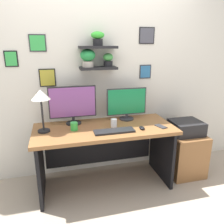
{
  "coord_description": "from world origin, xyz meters",
  "views": [
    {
      "loc": [
        -0.51,
        -2.32,
        1.66
      ],
      "look_at": [
        0.1,
        0.05,
        0.91
      ],
      "focal_mm": 35.7,
      "sensor_mm": 36.0,
      "label": 1
    }
  ],
  "objects_px": {
    "cell_phone": "(161,126)",
    "desk": "(104,142)",
    "computer_mouse": "(142,128)",
    "monitor_left": "(73,104)",
    "pen_cup": "(114,123)",
    "keyboard": "(114,131)",
    "desk_lamp": "(41,98)",
    "printer": "(186,127)",
    "monitor_right": "(127,103)",
    "drawer_cabinet": "(183,153)",
    "coffee_mug": "(74,126)"
  },
  "relations": [
    {
      "from": "cell_phone",
      "to": "desk",
      "type": "bearing_deg",
      "value": 143.75
    },
    {
      "from": "computer_mouse",
      "to": "cell_phone",
      "type": "height_order",
      "value": "computer_mouse"
    },
    {
      "from": "monitor_left",
      "to": "cell_phone",
      "type": "height_order",
      "value": "monitor_left"
    },
    {
      "from": "cell_phone",
      "to": "pen_cup",
      "type": "relative_size",
      "value": 1.4
    },
    {
      "from": "cell_phone",
      "to": "monitor_left",
      "type": "bearing_deg",
      "value": 140.66
    },
    {
      "from": "desk",
      "to": "pen_cup",
      "type": "bearing_deg",
      "value": -37.99
    },
    {
      "from": "cell_phone",
      "to": "keyboard",
      "type": "bearing_deg",
      "value": 163.12
    },
    {
      "from": "keyboard",
      "to": "pen_cup",
      "type": "xyz_separation_m",
      "value": [
        0.03,
        0.14,
        0.04
      ]
    },
    {
      "from": "keyboard",
      "to": "cell_phone",
      "type": "bearing_deg",
      "value": 1.7
    },
    {
      "from": "desk_lamp",
      "to": "pen_cup",
      "type": "height_order",
      "value": "desk_lamp"
    },
    {
      "from": "monitor_left",
      "to": "printer",
      "type": "height_order",
      "value": "monitor_left"
    },
    {
      "from": "monitor_right",
      "to": "desk_lamp",
      "type": "distance_m",
      "value": 1.03
    },
    {
      "from": "monitor_right",
      "to": "drawer_cabinet",
      "type": "distance_m",
      "value": 1.02
    },
    {
      "from": "cell_phone",
      "to": "pen_cup",
      "type": "bearing_deg",
      "value": 148.54
    },
    {
      "from": "cell_phone",
      "to": "drawer_cabinet",
      "type": "xyz_separation_m",
      "value": [
        0.44,
        0.16,
        -0.48
      ]
    },
    {
      "from": "drawer_cabinet",
      "to": "monitor_left",
      "type": "bearing_deg",
      "value": 171.93
    },
    {
      "from": "printer",
      "to": "computer_mouse",
      "type": "bearing_deg",
      "value": -165.33
    },
    {
      "from": "keyboard",
      "to": "printer",
      "type": "xyz_separation_m",
      "value": [
        1.0,
        0.18,
        -0.12
      ]
    },
    {
      "from": "keyboard",
      "to": "pen_cup",
      "type": "relative_size",
      "value": 4.4
    },
    {
      "from": "desk_lamp",
      "to": "coffee_mug",
      "type": "bearing_deg",
      "value": -6.7
    },
    {
      "from": "pen_cup",
      "to": "drawer_cabinet",
      "type": "bearing_deg",
      "value": 2.63
    },
    {
      "from": "drawer_cabinet",
      "to": "printer",
      "type": "bearing_deg",
      "value": -90.0
    },
    {
      "from": "desk",
      "to": "printer",
      "type": "relative_size",
      "value": 4.19
    },
    {
      "from": "desk_lamp",
      "to": "pen_cup",
      "type": "relative_size",
      "value": 4.62
    },
    {
      "from": "computer_mouse",
      "to": "pen_cup",
      "type": "xyz_separation_m",
      "value": [
        -0.29,
        0.13,
        0.04
      ]
    },
    {
      "from": "monitor_left",
      "to": "pen_cup",
      "type": "xyz_separation_m",
      "value": [
        0.43,
        -0.24,
        -0.19
      ]
    },
    {
      "from": "monitor_right",
      "to": "drawer_cabinet",
      "type": "bearing_deg",
      "value": -15.01
    },
    {
      "from": "cell_phone",
      "to": "monitor_right",
      "type": "bearing_deg",
      "value": 110.87
    },
    {
      "from": "computer_mouse",
      "to": "printer",
      "type": "distance_m",
      "value": 0.72
    },
    {
      "from": "monitor_right",
      "to": "printer",
      "type": "xyz_separation_m",
      "value": [
        0.74,
        -0.2,
        -0.32
      ]
    },
    {
      "from": "monitor_left",
      "to": "computer_mouse",
      "type": "height_order",
      "value": "monitor_left"
    },
    {
      "from": "coffee_mug",
      "to": "desk",
      "type": "bearing_deg",
      "value": 9.72
    },
    {
      "from": "monitor_right",
      "to": "keyboard",
      "type": "bearing_deg",
      "value": -124.36
    },
    {
      "from": "keyboard",
      "to": "cell_phone",
      "type": "xyz_separation_m",
      "value": [
        0.56,
        0.02,
        -0.01
      ]
    },
    {
      "from": "desk",
      "to": "drawer_cabinet",
      "type": "distance_m",
      "value": 1.1
    },
    {
      "from": "computer_mouse",
      "to": "coffee_mug",
      "type": "xyz_separation_m",
      "value": [
        -0.73,
        0.16,
        0.03
      ]
    },
    {
      "from": "monitor_left",
      "to": "printer",
      "type": "bearing_deg",
      "value": -8.07
    },
    {
      "from": "drawer_cabinet",
      "to": "cell_phone",
      "type": "bearing_deg",
      "value": -159.53
    },
    {
      "from": "monitor_right",
      "to": "computer_mouse",
      "type": "xyz_separation_m",
      "value": [
        0.06,
        -0.38,
        -0.19
      ]
    },
    {
      "from": "drawer_cabinet",
      "to": "desk_lamp",
      "type": "bearing_deg",
      "value": 179.51
    },
    {
      "from": "desk",
      "to": "keyboard",
      "type": "bearing_deg",
      "value": -72.08
    },
    {
      "from": "printer",
      "to": "pen_cup",
      "type": "bearing_deg",
      "value": -177.37
    },
    {
      "from": "computer_mouse",
      "to": "desk_lamp",
      "type": "xyz_separation_m",
      "value": [
        -1.06,
        0.19,
        0.36
      ]
    },
    {
      "from": "desk_lamp",
      "to": "coffee_mug",
      "type": "relative_size",
      "value": 5.14
    },
    {
      "from": "coffee_mug",
      "to": "drawer_cabinet",
      "type": "xyz_separation_m",
      "value": [
        1.41,
        0.02,
        -0.52
      ]
    },
    {
      "from": "cell_phone",
      "to": "printer",
      "type": "xyz_separation_m",
      "value": [
        0.44,
        0.16,
        -0.12
      ]
    },
    {
      "from": "keyboard",
      "to": "coffee_mug",
      "type": "distance_m",
      "value": 0.44
    },
    {
      "from": "coffee_mug",
      "to": "computer_mouse",
      "type": "bearing_deg",
      "value": -11.94
    },
    {
      "from": "coffee_mug",
      "to": "pen_cup",
      "type": "xyz_separation_m",
      "value": [
        0.45,
        -0.02,
        0.01
      ]
    },
    {
      "from": "desk_lamp",
      "to": "monitor_right",
      "type": "bearing_deg",
      "value": 10.46
    }
  ]
}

